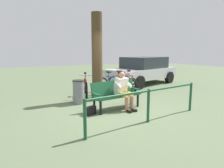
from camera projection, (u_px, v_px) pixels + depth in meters
name	position (u px, v px, depth m)	size (l,w,h in m)	color
ground_plane	(119.00, 111.00, 6.18)	(40.00, 40.00, 0.00)	#566647
bench	(115.00, 93.00, 6.33)	(1.64, 0.63, 0.87)	#194C2D
person_reading	(123.00, 88.00, 6.27)	(0.52, 0.79, 1.20)	white
handbag	(91.00, 111.00, 5.77)	(0.30, 0.14, 0.24)	black
tree_trunk	(97.00, 57.00, 7.38)	(0.38, 0.38, 3.13)	#4C3823
litter_bin	(79.00, 92.00, 6.97)	(0.41, 0.41, 0.81)	slate
bicycle_orange	(130.00, 83.00, 9.17)	(0.62, 1.63, 0.94)	black
bicycle_green	(122.00, 84.00, 8.99)	(0.55, 1.65, 0.94)	black
bicycle_purple	(112.00, 85.00, 8.61)	(0.70, 1.59, 0.94)	black
bicycle_silver	(97.00, 87.00, 8.24)	(0.76, 1.56, 0.94)	black
bicycle_black	(86.00, 87.00, 8.16)	(0.70, 1.59, 0.94)	black
railing_fence	(148.00, 99.00, 5.09)	(3.63, 0.35, 0.85)	#194C2D
parked_car	(143.00, 70.00, 11.21)	(4.51, 2.76, 1.47)	silver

